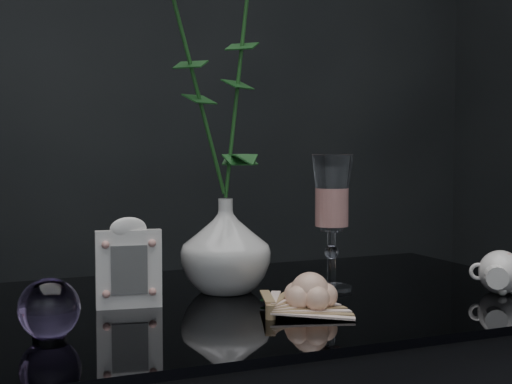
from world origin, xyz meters
name	(u,v)px	position (x,y,z in m)	size (l,w,h in m)	color
vase	(226,246)	(0.02, 0.11, 0.83)	(0.14, 0.14, 0.15)	silver
wine_glass	(332,223)	(0.17, 0.06, 0.87)	(0.07, 0.07, 0.21)	white
picture_frame	(129,263)	(-0.15, 0.07, 0.83)	(0.10, 0.07, 0.13)	white
paperweight	(49,309)	(-0.28, -0.06, 0.80)	(0.07, 0.07, 0.07)	#AA87DB
paper_fan	(271,311)	(0.00, -0.08, 0.77)	(0.22, 0.17, 0.02)	#F4E4C3
loose_rose	(310,292)	(0.07, -0.06, 0.79)	(0.13, 0.16, 0.06)	#DFAB90
pearl_jar	(501,270)	(0.40, -0.06, 0.80)	(0.23, 0.24, 0.07)	silver
roses	(219,52)	(0.00, 0.11, 1.13)	(0.23, 0.12, 0.48)	#F9A29C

